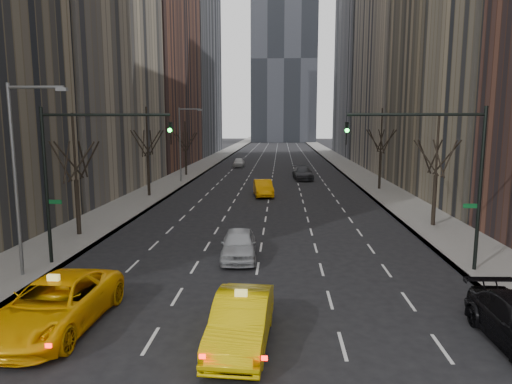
# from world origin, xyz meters

# --- Properties ---
(sidewalk_left) EXTENTS (4.50, 320.00, 0.15)m
(sidewalk_left) POSITION_xyz_m (-12.25, 70.00, 0.07)
(sidewalk_left) COLOR slate
(sidewalk_left) RESTS_ON ground
(sidewalk_right) EXTENTS (4.50, 320.00, 0.15)m
(sidewalk_right) POSITION_xyz_m (12.25, 70.00, 0.07)
(sidewalk_right) COLOR slate
(sidewalk_right) RESTS_ON ground
(bld_left_far) EXTENTS (14.00, 28.00, 44.00)m
(bld_left_far) POSITION_xyz_m (-21.50, 66.00, 22.00)
(bld_left_far) COLOR brown
(bld_left_far) RESTS_ON ground
(bld_left_deep) EXTENTS (14.00, 30.00, 60.00)m
(bld_left_deep) POSITION_xyz_m (-21.50, 96.00, 30.00)
(bld_left_deep) COLOR slate
(bld_left_deep) RESTS_ON ground
(bld_right_far) EXTENTS (14.00, 28.00, 50.00)m
(bld_right_far) POSITION_xyz_m (21.50, 64.00, 25.00)
(bld_right_far) COLOR tan
(bld_right_far) RESTS_ON ground
(bld_right_deep) EXTENTS (14.00, 30.00, 58.00)m
(bld_right_deep) POSITION_xyz_m (21.50, 95.00, 29.00)
(bld_right_deep) COLOR slate
(bld_right_deep) RESTS_ON ground
(tree_lw_b) EXTENTS (3.36, 3.50, 7.82)m
(tree_lw_b) POSITION_xyz_m (-12.00, 18.00, 3.72)
(tree_lw_b) COLOR black
(tree_lw_b) RESTS_ON ground
(tree_lw_c) EXTENTS (3.36, 3.50, 8.74)m
(tree_lw_c) POSITION_xyz_m (-12.00, 34.00, 4.04)
(tree_lw_c) COLOR black
(tree_lw_c) RESTS_ON ground
(tree_lw_d) EXTENTS (3.36, 3.50, 7.36)m
(tree_lw_d) POSITION_xyz_m (-12.00, 52.00, 3.56)
(tree_lw_d) COLOR black
(tree_lw_d) RESTS_ON ground
(tree_rw_b) EXTENTS (3.36, 3.50, 7.82)m
(tree_rw_b) POSITION_xyz_m (12.00, 22.00, 3.72)
(tree_rw_b) COLOR black
(tree_rw_b) RESTS_ON ground
(tree_rw_c) EXTENTS (3.36, 3.50, 8.74)m
(tree_rw_c) POSITION_xyz_m (12.00, 40.00, 4.04)
(tree_rw_c) COLOR black
(tree_rw_c) RESTS_ON ground
(traffic_mast_left) EXTENTS (6.69, 0.39, 8.00)m
(traffic_mast_left) POSITION_xyz_m (-9.11, 12.00, 5.49)
(traffic_mast_left) COLOR black
(traffic_mast_left) RESTS_ON ground
(traffic_mast_right) EXTENTS (6.69, 0.39, 8.00)m
(traffic_mast_right) POSITION_xyz_m (9.11, 12.00, 5.49)
(traffic_mast_right) COLOR black
(traffic_mast_right) RESTS_ON ground
(streetlight_near) EXTENTS (2.83, 0.22, 9.00)m
(streetlight_near) POSITION_xyz_m (-10.84, 10.00, 5.62)
(streetlight_near) COLOR slate
(streetlight_near) RESTS_ON ground
(streetlight_far) EXTENTS (2.83, 0.22, 9.00)m
(streetlight_far) POSITION_xyz_m (-10.84, 45.00, 5.62)
(streetlight_far) COLOR slate
(streetlight_far) RESTS_ON ground
(taxi_suv) EXTENTS (3.20, 6.56, 1.79)m
(taxi_suv) POSITION_xyz_m (-6.94, 4.79, 0.90)
(taxi_suv) COLOR #FFB305
(taxi_suv) RESTS_ON ground
(taxi_sedan) EXTENTS (2.09, 5.25, 1.70)m
(taxi_sedan) POSITION_xyz_m (-0.13, 3.92, 0.85)
(taxi_sedan) COLOR #D7B304
(taxi_sedan) RESTS_ON ground
(silver_sedan_ahead) EXTENTS (2.16, 4.79, 1.60)m
(silver_sedan_ahead) POSITION_xyz_m (-1.11, 13.66, 0.80)
(silver_sedan_ahead) COLOR #A3A6AB
(silver_sedan_ahead) RESTS_ON ground
(far_taxi) EXTENTS (2.38, 5.17, 1.64)m
(far_taxi) POSITION_xyz_m (-0.62, 35.15, 0.82)
(far_taxi) COLOR #FE9D05
(far_taxi) RESTS_ON ground
(far_suv_grey) EXTENTS (2.78, 5.86, 1.65)m
(far_suv_grey) POSITION_xyz_m (4.00, 48.86, 0.83)
(far_suv_grey) COLOR #313237
(far_suv_grey) RESTS_ON ground
(far_car_white) EXTENTS (1.79, 4.45, 1.51)m
(far_car_white) POSITION_xyz_m (-5.86, 65.00, 0.76)
(far_car_white) COLOR silver
(far_car_white) RESTS_ON ground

